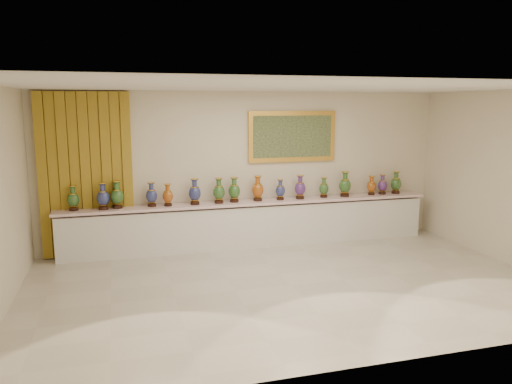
{
  "coord_description": "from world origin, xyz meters",
  "views": [
    {
      "loc": [
        -2.5,
        -6.89,
        2.73
      ],
      "look_at": [
        -0.08,
        1.7,
        1.18
      ],
      "focal_mm": 35.0,
      "sensor_mm": 36.0,
      "label": 1
    }
  ],
  "objects_px": {
    "vase_0": "(73,199)",
    "vase_2": "(117,196)",
    "counter": "(252,224)",
    "vase_1": "(103,198)"
  },
  "relations": [
    {
      "from": "vase_0",
      "to": "vase_2",
      "type": "distance_m",
      "value": 0.75
    },
    {
      "from": "vase_0",
      "to": "vase_2",
      "type": "bearing_deg",
      "value": -0.53
    },
    {
      "from": "counter",
      "to": "vase_0",
      "type": "height_order",
      "value": "vase_0"
    },
    {
      "from": "counter",
      "to": "vase_2",
      "type": "xyz_separation_m",
      "value": [
        -2.52,
        0.01,
        0.69
      ]
    },
    {
      "from": "counter",
      "to": "vase_2",
      "type": "distance_m",
      "value": 2.61
    },
    {
      "from": "counter",
      "to": "vase_1",
      "type": "relative_size",
      "value": 15.1
    },
    {
      "from": "counter",
      "to": "vase_0",
      "type": "distance_m",
      "value": 3.33
    },
    {
      "from": "counter",
      "to": "vase_0",
      "type": "xyz_separation_m",
      "value": [
        -3.26,
        0.01,
        0.66
      ]
    },
    {
      "from": "counter",
      "to": "vase_2",
      "type": "height_order",
      "value": "vase_2"
    },
    {
      "from": "vase_0",
      "to": "vase_1",
      "type": "height_order",
      "value": "vase_1"
    }
  ]
}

